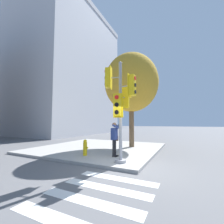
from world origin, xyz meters
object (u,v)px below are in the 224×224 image
Objects in this scene: person_photographer at (115,136)px; fire_hydrant at (85,147)px; traffic_signal_pole at (121,99)px; street_tree at (131,83)px.

person_photographer reaches higher than fire_hydrant.
traffic_signal_pole is 5.41× the size of fire_hydrant.
traffic_signal_pole is at bearing -142.06° from person_photographer.
traffic_signal_pole is 0.66× the size of street_tree.
street_tree reaches higher than traffic_signal_pole.
traffic_signal_pole is 4.84m from street_tree.
street_tree is at bearing 3.66° from person_photographer.
traffic_signal_pole is 2.11m from person_photographer.
person_photographer is at bearing -176.34° from street_tree.
fire_hydrant is at bearing 107.74° from person_photographer.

